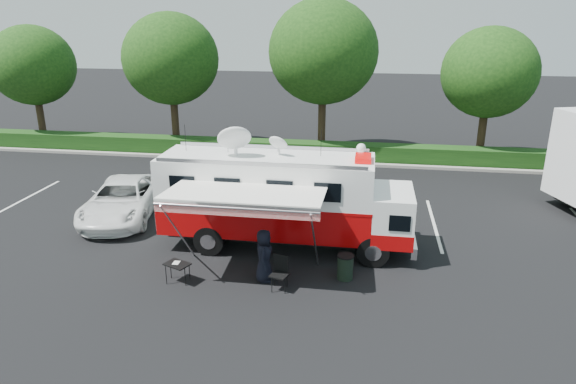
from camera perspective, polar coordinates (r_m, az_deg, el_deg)
name	(u,v)px	position (r m, az deg, el deg)	size (l,w,h in m)	color
ground_plane	(286,246)	(18.56, -0.25, -6.05)	(120.00, 120.00, 0.00)	black
back_border	(343,70)	(29.67, 6.14, 13.38)	(60.00, 6.14, 8.87)	#9E998E
stall_lines	(286,215)	(21.35, -0.27, -2.58)	(24.12, 5.50, 0.01)	silver
command_truck	(284,199)	(17.88, -0.50, -0.76)	(8.83, 2.43, 4.24)	black
awning	(243,197)	(15.40, -4.97, -0.54)	(4.82, 2.50, 2.91)	white
white_suv	(125,217)	(22.23, -17.70, -2.65)	(2.53, 5.48, 1.52)	white
person	(264,280)	(16.35, -2.63, -9.76)	(0.83, 0.54, 1.70)	black
folding_table	(177,265)	(16.33, -12.21, -7.93)	(0.89, 0.77, 0.64)	black
folding_chair	(280,269)	(15.63, -0.88, -8.58)	(0.62, 0.65, 1.05)	black
trash_bin	(345,267)	(16.34, 6.37, -8.27)	(0.54, 0.54, 0.81)	black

